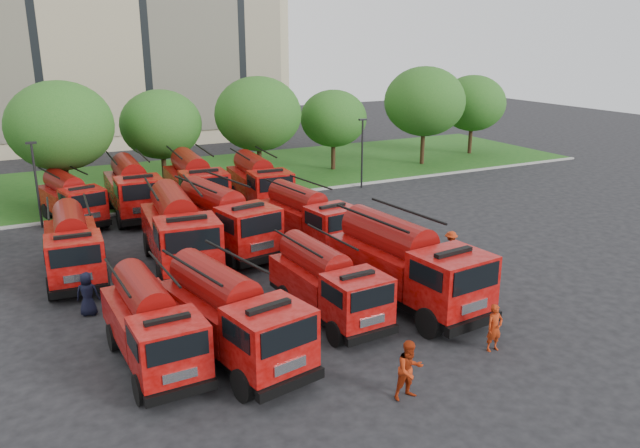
# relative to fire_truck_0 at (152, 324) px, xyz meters

# --- Properties ---
(ground) EXTENTS (140.00, 140.00, 0.00)m
(ground) POSITION_rel_fire_truck_0_xyz_m (7.73, 1.78, -1.48)
(ground) COLOR black
(ground) RESTS_ON ground
(lawn) EXTENTS (70.00, 16.00, 0.12)m
(lawn) POSITION_rel_fire_truck_0_xyz_m (7.73, 27.78, -1.42)
(lawn) COLOR #154813
(lawn) RESTS_ON ground
(curb) EXTENTS (70.00, 0.30, 0.14)m
(curb) POSITION_rel_fire_truck_0_xyz_m (7.73, 19.68, -1.41)
(curb) COLOR gray
(curb) RESTS_ON ground
(apartment_building) EXTENTS (30.00, 14.18, 25.00)m
(apartment_building) POSITION_rel_fire_truck_0_xyz_m (9.73, 49.72, 11.02)
(apartment_building) COLOR #C1B38F
(apartment_building) RESTS_ON ground
(tree_2) EXTENTS (6.72, 6.72, 8.22)m
(tree_2) POSITION_rel_fire_truck_0_xyz_m (-0.27, 23.28, 3.87)
(tree_2) COLOR #382314
(tree_2) RESTS_ON ground
(tree_3) EXTENTS (5.88, 5.88, 7.19)m
(tree_3) POSITION_rel_fire_truck_0_xyz_m (6.73, 25.78, 3.20)
(tree_3) COLOR #382314
(tree_3) RESTS_ON ground
(tree_4) EXTENTS (6.55, 6.55, 8.01)m
(tree_4) POSITION_rel_fire_truck_0_xyz_m (13.73, 24.28, 3.74)
(tree_4) COLOR #382314
(tree_4) RESTS_ON ground
(tree_5) EXTENTS (5.46, 5.46, 6.68)m
(tree_5) POSITION_rel_fire_truck_0_xyz_m (20.73, 25.28, 2.87)
(tree_5) COLOR #382314
(tree_5) RESTS_ON ground
(tree_6) EXTENTS (6.89, 6.89, 8.42)m
(tree_6) POSITION_rel_fire_truck_0_xyz_m (28.73, 23.78, 4.01)
(tree_6) COLOR #382314
(tree_6) RESTS_ON ground
(tree_7) EXTENTS (6.05, 6.05, 7.39)m
(tree_7) POSITION_rel_fire_truck_0_xyz_m (35.73, 25.78, 3.34)
(tree_7) COLOR #382314
(tree_7) RESTS_ON ground
(lamp_post_0) EXTENTS (0.60, 0.25, 5.11)m
(lamp_post_0) POSITION_rel_fire_truck_0_xyz_m (-2.27, 18.98, 1.42)
(lamp_post_0) COLOR black
(lamp_post_0) RESTS_ON ground
(lamp_post_1) EXTENTS (0.60, 0.25, 5.11)m
(lamp_post_1) POSITION_rel_fire_truck_0_xyz_m (19.73, 18.98, 1.42)
(lamp_post_1) COLOR black
(lamp_post_1) RESTS_ON ground
(fire_truck_0) EXTENTS (2.56, 6.54, 2.94)m
(fire_truck_0) POSITION_rel_fire_truck_0_xyz_m (0.00, 0.00, 0.00)
(fire_truck_0) COLOR black
(fire_truck_0) RESTS_ON ground
(fire_truck_1) EXTENTS (3.78, 7.44, 3.23)m
(fire_truck_1) POSITION_rel_fire_truck_0_xyz_m (2.55, -0.92, 0.15)
(fire_truck_1) COLOR black
(fire_truck_1) RESTS_ON ground
(fire_truck_2) EXTENTS (2.66, 6.53, 2.92)m
(fire_truck_2) POSITION_rel_fire_truck_0_xyz_m (7.09, 0.54, -0.01)
(fire_truck_2) COLOR black
(fire_truck_2) RESTS_ON ground
(fire_truck_3) EXTENTS (3.53, 8.11, 3.58)m
(fire_truck_3) POSITION_rel_fire_truck_0_xyz_m (10.59, 0.11, 0.32)
(fire_truck_3) COLOR black
(fire_truck_3) RESTS_ON ground
(fire_truck_4) EXTENTS (2.86, 6.99, 3.12)m
(fire_truck_4) POSITION_rel_fire_truck_0_xyz_m (-1.44, 9.77, 0.09)
(fire_truck_4) COLOR black
(fire_truck_4) RESTS_ON ground
(fire_truck_5) EXTENTS (3.52, 8.21, 3.63)m
(fire_truck_5) POSITION_rel_fire_truck_0_xyz_m (3.37, 9.03, 0.35)
(fire_truck_5) COLOR black
(fire_truck_5) RESTS_ON ground
(fire_truck_6) EXTENTS (3.92, 7.95, 3.47)m
(fire_truck_6) POSITION_rel_fire_truck_0_xyz_m (6.00, 10.03, 0.26)
(fire_truck_6) COLOR black
(fire_truck_6) RESTS_ON ground
(fire_truck_7) EXTENTS (3.17, 7.00, 3.08)m
(fire_truck_7) POSITION_rel_fire_truck_0_xyz_m (10.42, 9.06, 0.07)
(fire_truck_7) COLOR black
(fire_truck_7) RESTS_ON ground
(fire_truck_8) EXTENTS (3.55, 6.79, 2.94)m
(fire_truck_8) POSITION_rel_fire_truck_0_xyz_m (-0.48, 19.29, 0.00)
(fire_truck_8) COLOR black
(fire_truck_8) RESTS_ON ground
(fire_truck_9) EXTENTS (3.00, 7.68, 3.46)m
(fire_truck_9) POSITION_rel_fire_truck_0_xyz_m (3.17, 19.18, 0.26)
(fire_truck_9) COLOR black
(fire_truck_9) RESTS_ON ground
(fire_truck_10) EXTENTS (3.25, 8.00, 3.57)m
(fire_truck_10) POSITION_rel_fire_truck_0_xyz_m (7.00, 18.61, 0.32)
(fire_truck_10) COLOR black
(fire_truck_10) RESTS_ON ground
(fire_truck_11) EXTENTS (3.05, 7.41, 3.30)m
(fire_truck_11) POSITION_rel_fire_truck_0_xyz_m (11.00, 17.63, 0.18)
(fire_truck_11) COLOR black
(fire_truck_11) RESTS_ON ground
(firefighter_0) EXTENTS (0.67, 0.50, 1.78)m
(firefighter_0) POSITION_rel_fire_truck_0_xyz_m (11.11, -4.72, -1.48)
(firefighter_0) COLOR maroon
(firefighter_0) RESTS_ON ground
(firefighter_1) EXTENTS (0.96, 0.53, 1.96)m
(firefighter_1) POSITION_rel_fire_truck_0_xyz_m (6.60, -5.88, -1.48)
(firefighter_1) COLOR maroon
(firefighter_1) RESTS_ON ground
(firefighter_2) EXTENTS (0.69, 1.05, 1.68)m
(firefighter_2) POSITION_rel_fire_truck_0_xyz_m (11.41, 1.21, -1.48)
(firefighter_2) COLOR maroon
(firefighter_2) RESTS_ON ground
(firefighter_3) EXTENTS (1.23, 0.85, 1.74)m
(firefighter_3) POSITION_rel_fire_truck_0_xyz_m (15.25, 2.96, -1.48)
(firefighter_3) COLOR maroon
(firefighter_3) RESTS_ON ground
(firefighter_4) EXTENTS (1.04, 0.84, 1.84)m
(firefighter_4) POSITION_rel_fire_truck_0_xyz_m (-1.48, 5.08, -1.48)
(firefighter_4) COLOR black
(firefighter_4) RESTS_ON ground
(firefighter_5) EXTENTS (1.70, 1.45, 1.71)m
(firefighter_5) POSITION_rel_fire_truck_0_xyz_m (12.34, 6.34, -1.48)
(firefighter_5) COLOR maroon
(firefighter_5) RESTS_ON ground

